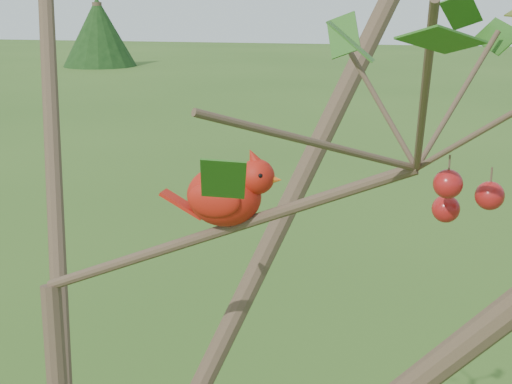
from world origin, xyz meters
TOP-DOWN VIEW (x-y plane):
  - crabapple_tree at (0.03, -0.02)m, footprint 2.35×2.05m
  - cardinal at (0.28, 0.07)m, footprint 0.19×0.10m
  - distant_trees at (0.04, 26.11)m, footprint 40.99×15.75m

SIDE VIEW (x-z plane):
  - distant_trees at x=0.04m, z-range -0.28..3.32m
  - crabapple_tree at x=0.03m, z-range 0.65..3.60m
  - cardinal at x=0.28m, z-range 2.07..2.21m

